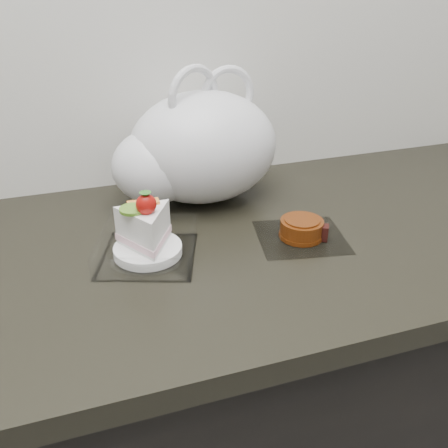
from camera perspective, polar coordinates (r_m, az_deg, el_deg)
name	(u,v)px	position (r m, az deg, el deg)	size (l,w,h in m)	color
counter	(146,433)	(1.17, -8.85, -22.55)	(2.04, 0.64, 0.90)	black
cake_tray	(147,239)	(0.85, -8.79, -1.72)	(0.20, 0.20, 0.12)	white
mooncake_wrap	(302,230)	(0.91, 8.92, -0.70)	(0.18, 0.17, 0.04)	white
plastic_bag	(195,150)	(1.01, -3.38, 8.44)	(0.39, 0.31, 0.28)	silver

